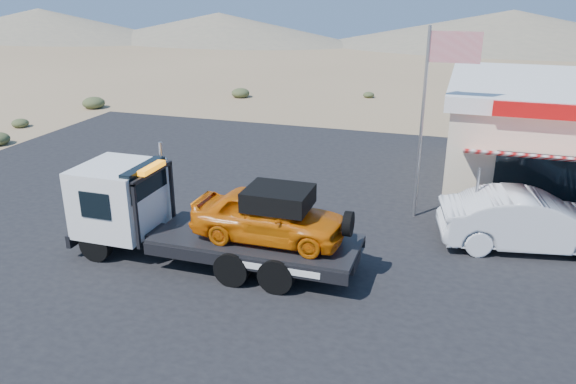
# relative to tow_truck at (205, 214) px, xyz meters

# --- Properties ---
(ground) EXTENTS (120.00, 120.00, 0.00)m
(ground) POSITION_rel_tow_truck_xyz_m (0.37, 0.40, -1.40)
(ground) COLOR #8B714F
(ground) RESTS_ON ground
(asphalt_lot) EXTENTS (32.00, 24.00, 0.02)m
(asphalt_lot) POSITION_rel_tow_truck_xyz_m (2.37, 3.40, -1.39)
(asphalt_lot) COLOR black
(asphalt_lot) RESTS_ON ground
(tow_truck) EXTENTS (7.76, 2.30, 2.59)m
(tow_truck) POSITION_rel_tow_truck_xyz_m (0.00, 0.00, 0.00)
(tow_truck) COLOR black
(tow_truck) RESTS_ON asphalt_lot
(white_sedan) EXTENTS (5.23, 2.61, 1.65)m
(white_sedan) POSITION_rel_tow_truck_xyz_m (8.40, 3.54, -0.55)
(white_sedan) COLOR silver
(white_sedan) RESTS_ON asphalt_lot
(flagpole) EXTENTS (1.55, 0.10, 6.00)m
(flagpole) POSITION_rel_tow_truck_xyz_m (5.31, 4.90, 2.37)
(flagpole) COLOR #99999E
(flagpole) RESTS_ON asphalt_lot
(desert_scrub) EXTENTS (21.83, 30.98, 0.72)m
(desert_scrub) POSITION_rel_tow_truck_xyz_m (-14.14, 8.61, -1.09)
(desert_scrub) COLOR #364123
(desert_scrub) RESTS_ON ground
(distant_hills) EXTENTS (126.00, 48.00, 4.20)m
(distant_hills) POSITION_rel_tow_truck_xyz_m (-9.40, 55.54, 0.49)
(distant_hills) COLOR #726B59
(distant_hills) RESTS_ON ground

